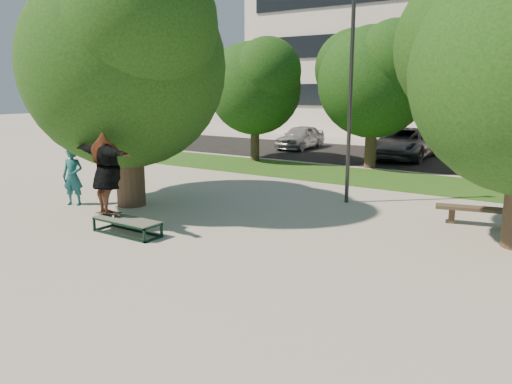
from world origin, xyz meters
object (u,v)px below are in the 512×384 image
Objects in this scene: grind_box at (127,227)px; bystander at (73,177)px; car_grey at (406,143)px; tree_left at (124,54)px; car_dark at (402,143)px; bench at (500,212)px; lamppost at (350,99)px; car_silver_a at (300,137)px.

bystander reaches higher than grind_box.
tree_left is at bearing -103.50° from car_grey.
grind_box is 0.41× the size of car_dark.
bystander is 0.56× the size of bench.
bystander is at bearing -101.58° from car_dark.
bench is (4.38, -0.46, -2.75)m from lamppost.
grind_box is at bearing -115.64° from lamppost.
bench is 12.81m from car_grey.
grind_box is at bearing -155.77° from bench.
car_dark is at bearing 104.57° from bench.
lamppost reaches higher than car_dark.
grind_box is at bearing -76.53° from car_silver_a.
tree_left is at bearing -143.58° from lamppost.
bystander is (-1.38, -1.02, -3.55)m from tree_left.
car_silver_a is at bearing 69.95° from bystander.
grind_box is 9.31m from bench.
car_silver_a is 0.73× the size of car_grey.
lamppost is 1.97× the size of bench.
lamppost is at bearing -57.61° from car_silver_a.
bench is at bearing -46.46° from car_silver_a.
bystander reaches higher than car_dark.
lamppost is 14.24m from car_silver_a.
car_grey is at bearing 76.09° from tree_left.
car_silver_a is at bearing 122.40° from bench.
grind_box is at bearing -43.26° from bystander.
tree_left is 15.63m from car_grey.
car_grey reaches higher than car_silver_a.
tree_left is at bearing -82.46° from car_silver_a.
car_silver_a is at bearing 124.90° from lamppost.
lamppost is 11.23m from car_grey.
car_silver_a is at bearing 105.98° from grind_box.
car_grey is (6.38, -0.65, 0.08)m from car_silver_a.
grind_box is at bearing -94.04° from car_grey.
car_grey is at bearing 104.39° from bench.
car_silver_a is at bearing 174.56° from car_grey.
car_grey is (-1.64, 10.85, -2.39)m from lamppost.
lamppost reaches higher than car_silver_a.
car_dark is (5.99, 0.00, 0.03)m from car_silver_a.
tree_left is 1.30× the size of car_grey.
bench is 0.71× the size of car_dark.
bystander is 16.49m from car_silver_a.
lamppost is 3.52× the size of bystander.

